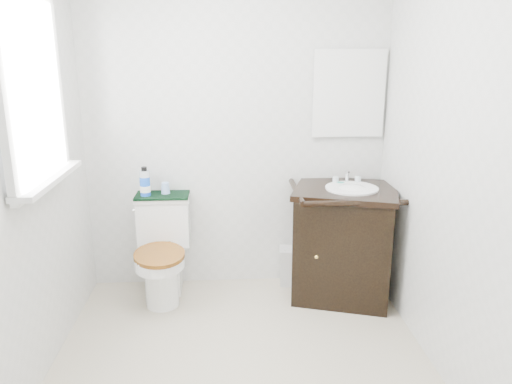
{
  "coord_description": "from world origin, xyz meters",
  "views": [
    {
      "loc": [
        -0.07,
        -2.42,
        1.74
      ],
      "look_at": [
        0.12,
        0.75,
        0.85
      ],
      "focal_mm": 35.0,
      "sensor_mm": 36.0,
      "label": 1
    }
  ],
  "objects": [
    {
      "name": "wall_left",
      "position": [
        -1.1,
        0.0,
        1.2
      ],
      "size": [
        0.0,
        2.4,
        2.4
      ],
      "primitive_type": "plane",
      "rotation": [
        1.57,
        0.0,
        1.57
      ],
      "color": "silver",
      "rests_on": "ground"
    },
    {
      "name": "wall_right",
      "position": [
        1.1,
        0.0,
        1.2
      ],
      "size": [
        0.0,
        2.4,
        2.4
      ],
      "primitive_type": "plane",
      "rotation": [
        1.57,
        0.0,
        -1.57
      ],
      "color": "silver",
      "rests_on": "ground"
    },
    {
      "name": "toilet",
      "position": [
        -0.54,
        0.97,
        0.32
      ],
      "size": [
        0.4,
        0.63,
        0.73
      ],
      "color": "white",
      "rests_on": "floor"
    },
    {
      "name": "mouthwash_bottle",
      "position": [
        -0.66,
        1.06,
        0.84
      ],
      "size": [
        0.07,
        0.07,
        0.21
      ],
      "color": "blue",
      "rests_on": "towel"
    },
    {
      "name": "floor",
      "position": [
        0.0,
        0.0,
        0.0
      ],
      "size": [
        2.4,
        2.4,
        0.0
      ],
      "primitive_type": "plane",
      "color": "beige",
      "rests_on": "ground"
    },
    {
      "name": "towel",
      "position": [
        -0.54,
        1.09,
        0.74
      ],
      "size": [
        0.38,
        0.22,
        0.02
      ],
      "primitive_type": "cube",
      "color": "black",
      "rests_on": "toilet"
    },
    {
      "name": "wall_front",
      "position": [
        0.0,
        -1.2,
        1.2
      ],
      "size": [
        2.4,
        0.0,
        2.4
      ],
      "primitive_type": "plane",
      "rotation": [
        -1.57,
        0.0,
        0.0
      ],
      "color": "silver",
      "rests_on": "ground"
    },
    {
      "name": "mirror",
      "position": [
        0.82,
        1.18,
        1.45
      ],
      "size": [
        0.5,
        0.02,
        0.6
      ],
      "primitive_type": "cube",
      "color": "silver",
      "rests_on": "wall_back"
    },
    {
      "name": "wall_back",
      "position": [
        0.0,
        1.2,
        1.2
      ],
      "size": [
        2.4,
        0.0,
        2.4
      ],
      "primitive_type": "plane",
      "rotation": [
        1.57,
        0.0,
        0.0
      ],
      "color": "silver",
      "rests_on": "ground"
    },
    {
      "name": "cup",
      "position": [
        -0.52,
        1.11,
        0.79
      ],
      "size": [
        0.07,
        0.07,
        0.08
      ],
      "primitive_type": "cone",
      "color": "#8CAEE6",
      "rests_on": "towel"
    },
    {
      "name": "window",
      "position": [
        -1.07,
        0.25,
        1.55
      ],
      "size": [
        0.02,
        0.7,
        0.9
      ],
      "primitive_type": "cube",
      "color": "white",
      "rests_on": "wall_left"
    },
    {
      "name": "vanity",
      "position": [
        0.77,
        0.9,
        0.43
      ],
      "size": [
        0.85,
        0.78,
        0.92
      ],
      "color": "black",
      "rests_on": "floor"
    },
    {
      "name": "trash_bin",
      "position": [
        0.42,
        1.1,
        0.15
      ],
      "size": [
        0.22,
        0.18,
        0.29
      ],
      "color": "silver",
      "rests_on": "floor"
    },
    {
      "name": "soap_bar",
      "position": [
        0.75,
        1.01,
        0.83
      ],
      "size": [
        0.07,
        0.04,
        0.02
      ],
      "primitive_type": "ellipsoid",
      "color": "#1A7F6E",
      "rests_on": "vanity"
    }
  ]
}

